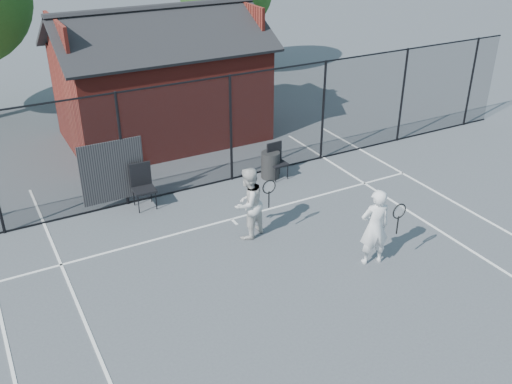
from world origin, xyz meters
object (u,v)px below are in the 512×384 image
clubhouse (161,89)px  waste_bin (270,165)px  chair_right (278,162)px  player_front (375,227)px  player_back (248,203)px  chair_left (144,188)px

clubhouse → waste_bin: size_ratio=8.52×
chair_right → waste_bin: chair_right is taller
player_front → waste_bin: size_ratio=2.31×
player_back → waste_bin: (2.00, 2.47, -0.48)m
chair_right → player_front: bearing=-97.4°
chair_left → waste_bin: chair_left is taller
chair_right → player_back: bearing=-136.4°
chair_left → waste_bin: 3.68m
player_front → chair_left: player_front is taller
chair_right → waste_bin: 0.24m
player_front → chair_left: size_ratio=1.56×
waste_bin → player_front: bearing=-92.0°
player_back → chair_left: bearing=124.1°
player_back → chair_right: player_back is taller
player_front → chair_right: size_ratio=1.77×
clubhouse → chair_left: (-2.16, -4.40, -1.04)m
player_front → chair_right: (0.32, 4.55, -0.39)m
clubhouse → player_back: 6.93m
chair_left → chair_right: chair_left is taller
player_back → chair_left: player_back is taller
clubhouse → player_back: size_ratio=3.77×
player_front → waste_bin: (0.16, 4.70, -0.50)m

